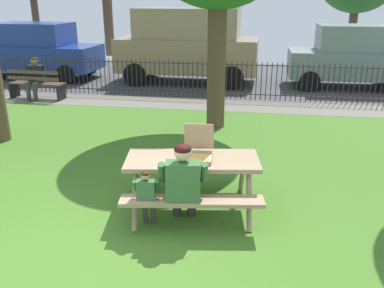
{
  "coord_description": "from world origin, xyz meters",
  "views": [
    {
      "loc": [
        1.72,
        -3.64,
        2.85
      ],
      "look_at": [
        0.8,
        2.08,
        0.75
      ],
      "focal_mm": 38.48,
      "sensor_mm": 36.0,
      "label": 1
    }
  ],
  "objects_px": {
    "picnic_table_foreground": "(192,170)",
    "park_bench_left": "(36,85)",
    "parked_car_right": "(352,56)",
    "parked_car_center": "(188,44)",
    "child_at_table": "(147,193)",
    "parked_car_left": "(37,50)",
    "adult_at_table": "(183,182)",
    "person_on_park_bench": "(35,76)",
    "pizza_box_open": "(198,152)"
  },
  "relations": [
    {
      "from": "picnic_table_foreground",
      "to": "person_on_park_bench",
      "type": "relative_size",
      "value": 1.68
    },
    {
      "from": "park_bench_left",
      "to": "parked_car_right",
      "type": "height_order",
      "value": "parked_car_right"
    },
    {
      "from": "adult_at_table",
      "to": "parked_car_center",
      "type": "xyz_separation_m",
      "value": [
        -1.53,
        9.39,
        0.65
      ]
    },
    {
      "from": "adult_at_table",
      "to": "park_bench_left",
      "type": "bearing_deg",
      "value": 130.88
    },
    {
      "from": "picnic_table_foreground",
      "to": "parked_car_center",
      "type": "xyz_separation_m",
      "value": [
        -1.57,
        8.88,
        0.71
      ]
    },
    {
      "from": "pizza_box_open",
      "to": "person_on_park_bench",
      "type": "xyz_separation_m",
      "value": [
        -5.59,
        5.79,
        -0.2
      ]
    },
    {
      "from": "parked_car_right",
      "to": "parked_car_center",
      "type": "bearing_deg",
      "value": -180.0
    },
    {
      "from": "adult_at_table",
      "to": "person_on_park_bench",
      "type": "height_order",
      "value": "same"
    },
    {
      "from": "parked_car_center",
      "to": "parked_car_right",
      "type": "bearing_deg",
      "value": 0.0
    },
    {
      "from": "picnic_table_foreground",
      "to": "parked_car_center",
      "type": "distance_m",
      "value": 9.05
    },
    {
      "from": "adult_at_table",
      "to": "parked_car_right",
      "type": "relative_size",
      "value": 0.3
    },
    {
      "from": "parked_car_left",
      "to": "parked_car_center",
      "type": "height_order",
      "value": "parked_car_center"
    },
    {
      "from": "person_on_park_bench",
      "to": "child_at_table",
      "type": "bearing_deg",
      "value": -51.93
    },
    {
      "from": "pizza_box_open",
      "to": "parked_car_left",
      "type": "relative_size",
      "value": 0.11
    },
    {
      "from": "child_at_table",
      "to": "parked_car_right",
      "type": "bearing_deg",
      "value": 65.92
    },
    {
      "from": "parked_car_left",
      "to": "park_bench_left",
      "type": "bearing_deg",
      "value": -62.73
    },
    {
      "from": "parked_car_right",
      "to": "adult_at_table",
      "type": "bearing_deg",
      "value": -111.98
    },
    {
      "from": "child_at_table",
      "to": "parked_car_left",
      "type": "bearing_deg",
      "value": 124.83
    },
    {
      "from": "parked_car_center",
      "to": "child_at_table",
      "type": "bearing_deg",
      "value": -83.49
    },
    {
      "from": "parked_car_left",
      "to": "adult_at_table",
      "type": "bearing_deg",
      "value": -53.1
    },
    {
      "from": "person_on_park_bench",
      "to": "parked_car_center",
      "type": "distance_m",
      "value": 5.04
    },
    {
      "from": "person_on_park_bench",
      "to": "parked_car_left",
      "type": "bearing_deg",
      "value": 117.13
    },
    {
      "from": "park_bench_left",
      "to": "parked_car_center",
      "type": "xyz_separation_m",
      "value": [
        3.93,
        3.08,
        0.89
      ]
    },
    {
      "from": "adult_at_table",
      "to": "parked_car_left",
      "type": "distance_m",
      "value": 11.75
    },
    {
      "from": "picnic_table_foreground",
      "to": "parked_car_right",
      "type": "bearing_deg",
      "value": 67.07
    },
    {
      "from": "pizza_box_open",
      "to": "parked_car_left",
      "type": "distance_m",
      "value": 11.38
    },
    {
      "from": "pizza_box_open",
      "to": "parked_car_left",
      "type": "bearing_deg",
      "value": 128.97
    },
    {
      "from": "adult_at_table",
      "to": "parked_car_right",
      "type": "height_order",
      "value": "parked_car_right"
    },
    {
      "from": "pizza_box_open",
      "to": "park_bench_left",
      "type": "height_order",
      "value": "pizza_box_open"
    },
    {
      "from": "picnic_table_foreground",
      "to": "park_bench_left",
      "type": "bearing_deg",
      "value": 133.46
    },
    {
      "from": "adult_at_table",
      "to": "park_bench_left",
      "type": "relative_size",
      "value": 0.73
    },
    {
      "from": "pizza_box_open",
      "to": "person_on_park_bench",
      "type": "relative_size",
      "value": 0.42
    },
    {
      "from": "adult_at_table",
      "to": "child_at_table",
      "type": "distance_m",
      "value": 0.48
    },
    {
      "from": "picnic_table_foreground",
      "to": "pizza_box_open",
      "type": "relative_size",
      "value": 3.97
    },
    {
      "from": "picnic_table_foreground",
      "to": "person_on_park_bench",
      "type": "xyz_separation_m",
      "value": [
        -5.52,
        5.82,
        0.06
      ]
    },
    {
      "from": "picnic_table_foreground",
      "to": "pizza_box_open",
      "type": "height_order",
      "value": "pizza_box_open"
    },
    {
      "from": "picnic_table_foreground",
      "to": "parked_car_right",
      "type": "height_order",
      "value": "parked_car_right"
    },
    {
      "from": "adult_at_table",
      "to": "parked_car_left",
      "type": "bearing_deg",
      "value": 126.9
    },
    {
      "from": "child_at_table",
      "to": "park_bench_left",
      "type": "relative_size",
      "value": 0.52
    },
    {
      "from": "adult_at_table",
      "to": "child_at_table",
      "type": "height_order",
      "value": "adult_at_table"
    },
    {
      "from": "parked_car_left",
      "to": "picnic_table_foreground",
      "type": "bearing_deg",
      "value": -51.41
    },
    {
      "from": "pizza_box_open",
      "to": "park_bench_left",
      "type": "distance_m",
      "value": 8.03
    },
    {
      "from": "parked_car_center",
      "to": "parked_car_right",
      "type": "height_order",
      "value": "parked_car_center"
    },
    {
      "from": "child_at_table",
      "to": "parked_car_right",
      "type": "height_order",
      "value": "parked_car_right"
    },
    {
      "from": "picnic_table_foreground",
      "to": "child_at_table",
      "type": "relative_size",
      "value": 2.38
    },
    {
      "from": "park_bench_left",
      "to": "pizza_box_open",
      "type": "bearing_deg",
      "value": -46.01
    },
    {
      "from": "picnic_table_foreground",
      "to": "child_at_table",
      "type": "height_order",
      "value": "child_at_table"
    },
    {
      "from": "picnic_table_foreground",
      "to": "adult_at_table",
      "type": "height_order",
      "value": "adult_at_table"
    },
    {
      "from": "person_on_park_bench",
      "to": "parked_car_right",
      "type": "distance_m",
      "value": 9.78
    },
    {
      "from": "parked_car_center",
      "to": "person_on_park_bench",
      "type": "bearing_deg",
      "value": -142.29
    }
  ]
}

